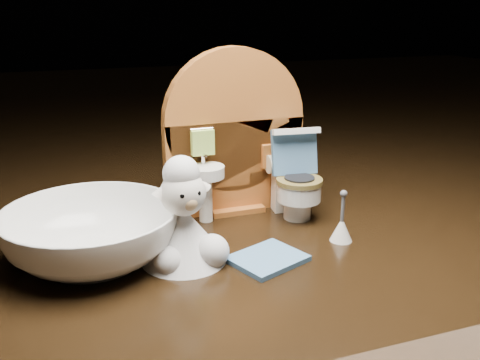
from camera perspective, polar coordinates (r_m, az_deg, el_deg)
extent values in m
cube|color=#311F0F|center=(0.48, 2.02, -11.47)|extent=(2.50, 2.50, 0.10)
cube|color=#A85B24|center=(0.49, -0.63, 1.53)|extent=(0.13, 0.02, 0.09)
cylinder|color=#A85B24|center=(0.48, -0.65, 6.41)|extent=(0.13, 0.02, 0.13)
cube|color=#A85B24|center=(0.51, -0.61, -2.85)|extent=(0.05, 0.04, 0.01)
cylinder|color=white|center=(0.48, -3.68, -1.89)|extent=(0.01, 0.01, 0.04)
cylinder|color=white|center=(0.46, -3.64, 0.89)|extent=(0.03, 0.03, 0.01)
cylinder|color=silver|center=(0.47, -3.97, 2.36)|extent=(0.00, 0.00, 0.01)
cube|color=#AAD556|center=(0.47, -4.01, 4.01)|extent=(0.02, 0.01, 0.02)
cube|color=#A85B24|center=(0.49, 3.69, 2.61)|extent=(0.02, 0.01, 0.02)
cylinder|color=beige|center=(0.49, 3.95, 1.76)|extent=(0.02, 0.02, 0.02)
cylinder|color=white|center=(0.49, 6.13, -3.02)|extent=(0.02, 0.02, 0.02)
cylinder|color=white|center=(0.48, 6.32, -1.20)|extent=(0.04, 0.04, 0.02)
cylinder|color=brown|center=(0.48, 6.36, -0.09)|extent=(0.04, 0.04, 0.00)
cube|color=white|center=(0.50, 5.39, -0.50)|extent=(0.03, 0.02, 0.05)
cube|color=teal|center=(0.48, 5.80, 3.01)|extent=(0.04, 0.02, 0.04)
cube|color=white|center=(0.48, 6.03, 5.21)|extent=(0.04, 0.01, 0.01)
cylinder|color=#96B336|center=(0.50, 6.52, 2.96)|extent=(0.01, 0.01, 0.01)
cube|color=teal|center=(0.41, 2.95, -8.39)|extent=(0.06, 0.06, 0.00)
cone|color=white|center=(0.45, 10.76, -5.17)|extent=(0.02, 0.02, 0.02)
cylinder|color=#59595B|center=(0.44, 10.91, -2.97)|extent=(0.00, 0.00, 0.02)
sphere|color=#59595B|center=(0.44, 11.01, -1.45)|extent=(0.01, 0.01, 0.01)
cone|color=white|center=(0.41, -6.06, -5.67)|extent=(0.07, 0.07, 0.04)
sphere|color=white|center=(0.40, -3.01, -7.60)|extent=(0.03, 0.03, 0.03)
sphere|color=white|center=(0.39, -7.64, -8.57)|extent=(0.02, 0.02, 0.02)
sphere|color=silver|center=(0.39, -6.10, -1.41)|extent=(0.03, 0.03, 0.03)
sphere|color=tan|center=(0.38, -5.40, -2.42)|extent=(0.01, 0.01, 0.01)
sphere|color=white|center=(0.39, -6.29, 0.66)|extent=(0.03, 0.03, 0.03)
cone|color=silver|center=(0.39, -8.34, -1.06)|extent=(0.02, 0.01, 0.02)
cone|color=silver|center=(0.40, -4.20, -0.37)|extent=(0.02, 0.01, 0.02)
sphere|color=black|center=(0.38, -6.18, -1.71)|extent=(0.00, 0.00, 0.00)
sphere|color=black|center=(0.38, -4.50, -1.42)|extent=(0.00, 0.00, 0.00)
imported|color=white|center=(0.42, -15.53, -5.70)|extent=(0.15, 0.15, 0.04)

